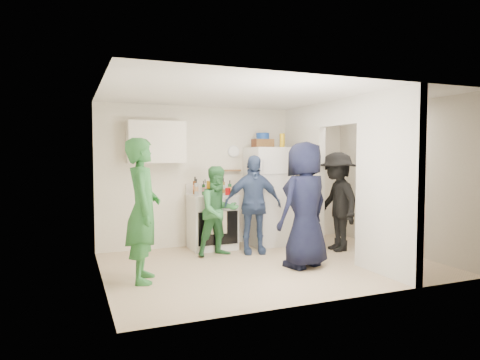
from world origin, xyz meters
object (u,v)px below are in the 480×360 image
Objects in this scene: stove at (212,221)px; person_green_center at (219,211)px; wicker_basket at (263,143)px; person_green_left at (143,210)px; person_navy at (305,205)px; fridge at (269,196)px; person_denim at (253,204)px; blue_bowl at (263,136)px; yellow_cup_stack_top at (282,140)px; person_nook at (337,202)px.

person_green_center is (-0.07, -0.55, 0.25)m from stove.
person_green_left is at bearing -147.54° from wicker_basket.
person_navy is at bearing -82.24° from person_green_left.
person_denim is at bearing -135.32° from fridge.
blue_bowl is (-0.10, 0.05, 1.09)m from fridge.
blue_bowl is at bearing -45.55° from person_green_left.
person_green_center is (-1.37, -0.42, -1.17)m from yellow_cup_stack_top.
blue_bowl is at bearing 65.05° from person_denim.
blue_bowl reaches higher than person_navy.
stove is 3.96× the size of blue_bowl.
person_denim is (-0.55, -0.55, -0.07)m from fridge.
blue_bowl is at bearing 154.89° from yellow_cup_stack_top.
person_denim is at bearing -91.55° from person_navy.
person_denim is at bearing -149.95° from yellow_cup_stack_top.
person_green_center reaches higher than stove.
person_nook is (0.96, -0.96, -1.14)m from blue_bowl.
person_denim is 1.16m from person_navy.
person_navy is at bearing -60.67° from person_denim.
yellow_cup_stack_top reaches higher than person_nook.
fridge reaches higher than stove.
person_nook is at bearing -51.95° from yellow_cup_stack_top.
fridge is at bearing -131.53° from person_nook.
wicker_basket is 0.19× the size of person_green_left.
stove is 2.18m from person_nook.
stove is at bearing 144.53° from person_denim.
fridge is at bearing -26.57° from wicker_basket.
person_green_center is (-1.05, -0.57, -1.25)m from blue_bowl.
fridge is at bearing 155.56° from yellow_cup_stack_top.
fridge is 2.91m from person_green_left.
wicker_basket is at bearing 154.89° from yellow_cup_stack_top.
blue_bowl is 1.73m from person_green_center.
wicker_basket reaches higher than person_denim.
person_green_center is 0.60m from person_denim.
yellow_cup_stack_top reaches higher than wicker_basket.
blue_bowl reaches higher than fridge.
person_green_center is at bearing -69.15° from person_navy.
person_denim is 1.46m from person_nook.
person_green_left is at bearing -22.84° from person_navy.
blue_bowl is 1.38m from person_denim.
yellow_cup_stack_top is (1.30, -0.13, 1.42)m from stove.
yellow_cup_stack_top is 3.21m from person_green_left.
stove is 0.52× the size of person_navy.
yellow_cup_stack_top is (0.32, -0.15, 0.05)m from wicker_basket.
stove is 1.69m from wicker_basket.
person_denim reaches higher than stove.
person_green_left is (-2.41, -1.53, -1.05)m from blue_bowl.
person_denim is at bearing -127.21° from wicker_basket.
wicker_basket is 0.21× the size of person_denim.
person_nook is (2.00, -0.39, 0.11)m from person_green_center.
yellow_cup_stack_top is 0.17× the size of person_green_center.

